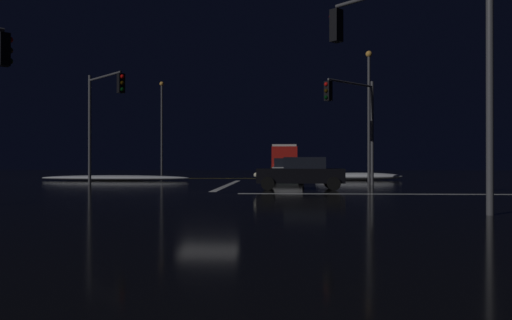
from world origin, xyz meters
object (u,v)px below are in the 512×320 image
object	(u,v)px
traffic_signal_se	(417,45)
streetlamp_left_far	(162,121)
sedan_black_crossing	(301,173)
traffic_signal_ne	(354,112)
traffic_signal_nw	(102,107)
sedan_green	(288,168)
sedan_gray	(288,169)
box_truck	(284,158)
sedan_silver	(287,170)
streetlamp_right_near	(369,106)

from	to	relation	value
traffic_signal_se	streetlamp_left_far	distance (m)	39.85
sedan_black_crossing	traffic_signal_ne	size ratio (longest dim) A/B	0.72
sedan_black_crossing	traffic_signal_se	xyz separation A→B (m)	(2.88, -10.33, 3.85)
traffic_signal_nw	traffic_signal_se	distance (m)	19.97
sedan_green	traffic_signal_ne	size ratio (longest dim) A/B	0.72
sedan_gray	sedan_black_crossing	distance (m)	13.77
sedan_green	traffic_signal_se	bearing A→B (deg)	-83.76
sedan_gray	box_truck	size ratio (longest dim) A/B	0.52
sedan_silver	streetlamp_left_far	size ratio (longest dim) A/B	0.46
sedan_green	sedan_silver	bearing A→B (deg)	-90.94
traffic_signal_nw	traffic_signal_se	size ratio (longest dim) A/B	0.97
traffic_signal_ne	streetlamp_right_near	world-z (taller)	streetlamp_right_near
sedan_silver	traffic_signal_se	size ratio (longest dim) A/B	0.65
streetlamp_right_near	sedan_green	bearing A→B (deg)	119.68
sedan_silver	streetlamp_left_far	world-z (taller)	streetlamp_left_far
traffic_signal_nw	streetlamp_left_far	distance (m)	22.47
traffic_signal_nw	streetlamp_right_near	xyz separation A→B (m)	(16.27, 6.37, 0.68)
sedan_gray	traffic_signal_nw	distance (m)	15.16
sedan_black_crossing	streetlamp_right_near	bearing A→B (deg)	63.68
sedan_silver	traffic_signal_nw	xyz separation A→B (m)	(-10.64, -3.70, 3.68)
traffic_signal_ne	traffic_signal_se	bearing A→B (deg)	-90.92
traffic_signal_se	traffic_signal_ne	distance (m)	14.08
sedan_silver	streetlamp_right_near	bearing A→B (deg)	25.36
sedan_black_crossing	sedan_gray	bearing A→B (deg)	91.76
streetlamp_right_near	streetlamp_left_far	bearing A→B (deg)	138.58
sedan_gray	sedan_green	distance (m)	5.93
sedan_green	box_truck	size ratio (longest dim) A/B	0.52
traffic_signal_nw	streetlamp_left_far	xyz separation A→B (m)	(-1.87, 22.37, 0.97)
sedan_green	traffic_signal_nw	distance (m)	19.59
box_truck	sedan_black_crossing	world-z (taller)	box_truck
sedan_black_crossing	traffic_signal_nw	distance (m)	12.42
traffic_signal_nw	traffic_signal_se	xyz separation A→B (m)	(14.12, -14.12, 0.17)
sedan_silver	traffic_signal_se	xyz separation A→B (m)	(3.48, -17.82, 3.85)
traffic_signal_ne	streetlamp_left_far	size ratio (longest dim) A/B	0.63
box_truck	streetlamp_right_near	bearing A→B (deg)	-71.03
sedan_black_crossing	traffic_signal_ne	distance (m)	5.91
sedan_black_crossing	streetlamp_left_far	world-z (taller)	streetlamp_left_far
sedan_gray	streetlamp_right_near	bearing A→B (deg)	-33.47
traffic_signal_se	streetlamp_right_near	world-z (taller)	streetlamp_right_near
sedan_green	streetlamp_right_near	world-z (taller)	streetlamp_right_near
streetlamp_right_near	traffic_signal_ne	bearing A→B (deg)	-106.65
traffic_signal_nw	streetlamp_right_near	bearing A→B (deg)	21.38
sedan_green	traffic_signal_ne	distance (m)	16.67
streetlamp_right_near	traffic_signal_se	bearing A→B (deg)	-95.98
traffic_signal_ne	sedan_black_crossing	bearing A→B (deg)	-129.70
traffic_signal_ne	streetlamp_right_near	size ratio (longest dim) A/B	0.67
traffic_signal_se	sedan_green	bearing A→B (deg)	96.24
box_truck	traffic_signal_ne	world-z (taller)	traffic_signal_ne
traffic_signal_ne	streetlamp_right_near	xyz separation A→B (m)	(1.92, 6.42, 1.00)
box_truck	traffic_signal_se	distance (m)	37.37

